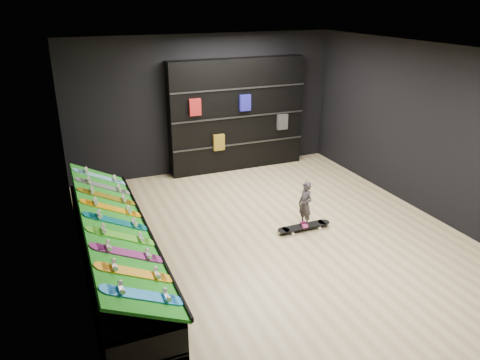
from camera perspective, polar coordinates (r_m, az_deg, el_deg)
name	(u,v)px	position (r m, az deg, el deg)	size (l,w,h in m)	color
floor	(272,236)	(7.87, 3.95, -6.78)	(6.00, 7.00, 0.01)	tan
ceiling	(278,50)	(6.96, 4.60, 15.50)	(6.00, 7.00, 0.01)	white
wall_back	(204,105)	(10.42, -4.41, 9.16)	(6.00, 0.02, 3.00)	black
wall_front	(446,260)	(4.68, 23.82, -8.90)	(6.00, 0.02, 3.00)	black
wall_left	(71,176)	(6.57, -19.89, 0.42)	(0.02, 7.00, 3.00)	black
wall_right	(426,130)	(8.98, 21.76, 5.66)	(0.02, 7.00, 3.00)	black
display_rack	(115,252)	(7.12, -14.99, -8.50)	(0.90, 4.50, 0.50)	black
turf_ramp	(115,223)	(6.91, -14.94, -5.11)	(1.00, 4.50, 0.04)	#126C11
back_shelving	(237,115)	(10.54, -0.38, 7.93)	(3.10, 0.36, 2.48)	black
floor_skateboard	(304,228)	(8.07, 7.79, -5.81)	(0.98, 0.22, 0.09)	black
child	(305,213)	(7.94, 7.90, -3.99)	(0.18, 0.13, 0.48)	black
display_board_0	(143,295)	(5.26, -11.74, -13.57)	(0.98, 0.22, 0.09)	blue
display_board_1	(135,272)	(5.66, -12.71, -10.94)	(0.98, 0.22, 0.09)	orange
display_board_2	(128,253)	(6.06, -13.53, -8.65)	(0.98, 0.22, 0.09)	#2626BF
display_board_3	(122,236)	(6.48, -14.24, -6.65)	(0.98, 0.22, 0.09)	green
display_board_4	(116,221)	(6.90, -14.86, -4.90)	(0.98, 0.22, 0.09)	#0C8C99
display_board_5	(111,208)	(7.33, -15.40, -3.34)	(0.98, 0.22, 0.09)	yellow
display_board_6	(107,197)	(7.76, -15.89, -1.96)	(0.98, 0.22, 0.09)	yellow
display_board_7	(103,186)	(8.20, -16.32, -0.73)	(0.98, 0.22, 0.09)	black
display_board_8	(100,177)	(8.64, -16.70, 0.38)	(0.98, 0.22, 0.09)	#0CB2E5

